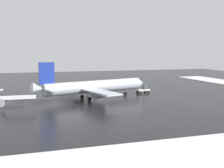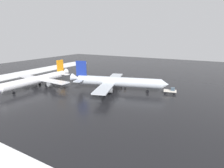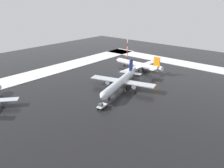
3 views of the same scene
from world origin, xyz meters
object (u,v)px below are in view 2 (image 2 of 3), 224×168
Objects in this scene: airplane_foreground_jet at (38,80)px; pushback_tug at (171,91)px; ground_crew_beside_wing at (125,86)px; ground_crew_near_tug at (122,85)px; airplane_far_rear at (116,82)px.

airplane_foreground_jet is 54.58m from pushback_tug.
airplane_foreground_jet is at bearing -121.13° from ground_crew_beside_wing.
pushback_tug is (51.56, 17.80, -2.13)m from airplane_foreground_jet.
pushback_tug is 20.45m from ground_crew_near_tug.
airplane_far_rear reaches higher than ground_crew_beside_wing.
airplane_far_rear is 5.80m from ground_crew_beside_wing.
ground_crew_beside_wing is (1.99, 4.63, -2.88)m from airplane_far_rear.
ground_crew_near_tug is at bearing 121.25° from airplane_foreground_jet.
airplane_foreground_jet reaches higher than pushback_tug.
pushback_tug reaches higher than ground_crew_beside_wing.
ground_crew_near_tug is 2.83m from ground_crew_beside_wing.
ground_crew_near_tug is at bearing 78.08° from airplane_far_rear.
airplane_foreground_jet is at bearing -170.86° from pushback_tug.
pushback_tug is at bearing 2.61° from airplane_far_rear.
pushback_tug reaches higher than ground_crew_near_tug.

